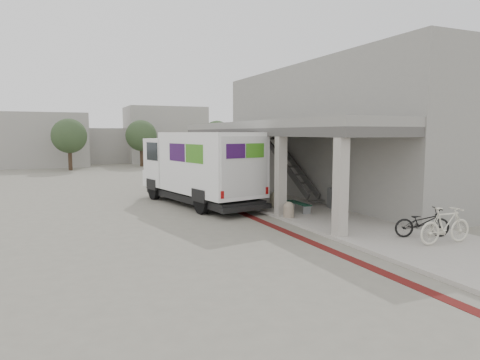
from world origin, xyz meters
name	(u,v)px	position (x,y,z in m)	size (l,w,h in m)	color
ground	(239,224)	(0.00, 0.00, 0.00)	(120.00, 120.00, 0.00)	slate
bike_lane_stripe	(241,213)	(1.00, 2.00, 0.01)	(0.35, 40.00, 0.01)	#531210
sidewalk	(326,214)	(4.00, 0.00, 0.06)	(4.40, 28.00, 0.12)	#9B948B
transit_building	(322,134)	(6.83, 4.50, 3.40)	(7.60, 17.00, 7.00)	gray
distant_backdrop	(88,140)	(-2.84, 35.89, 2.70)	(28.00, 10.00, 6.50)	#97948F
tree_left	(69,136)	(-5.00, 28.00, 3.18)	(3.20, 3.20, 4.80)	#38281C
tree_mid	(141,136)	(2.00, 30.00, 3.18)	(3.20, 3.20, 4.80)	#38281C
tree_right	(217,136)	(10.00, 29.00, 3.18)	(3.20, 3.20, 4.80)	#38281C
fedex_truck	(199,166)	(0.01, 4.83, 1.86)	(4.04, 8.53, 3.50)	black
bench	(299,205)	(3.14, 0.76, 0.39)	(0.39, 1.63, 0.38)	gray
bollard_near	(289,209)	(2.10, -0.19, 0.43)	(0.42, 0.42, 0.63)	gray
bollard_far	(275,199)	(2.78, 2.21, 0.46)	(0.46, 0.46, 0.68)	tan
utility_cabinet	(334,198)	(5.00, 0.83, 0.57)	(0.41, 0.54, 0.90)	slate
bicycle_black	(422,222)	(4.40, -4.76, 0.60)	(0.63, 1.81, 0.95)	black
bicycle_cream	(445,225)	(4.37, -5.67, 0.69)	(0.53, 1.89, 1.14)	silver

